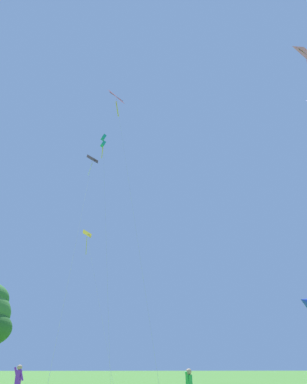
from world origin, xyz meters
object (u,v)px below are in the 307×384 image
(person_foreground_watcher, at_px, (18,381))
(kite_yellow_diamond, at_px, (88,242))
(kite_red_high, at_px, (117,104))
(kite_black_large, at_px, (91,168))
(kite_teal_box, at_px, (103,142))

(person_foreground_watcher, bearing_deg, kite_yellow_diamond, 88.09)
(kite_red_high, height_order, kite_black_large, kite_red_high)
(kite_red_high, distance_m, person_foreground_watcher, 30.49)
(kite_teal_box, bearing_deg, kite_yellow_diamond, 104.81)
(kite_yellow_diamond, relative_size, kite_red_high, 0.54)
(kite_teal_box, distance_m, kite_red_high, 4.66)
(kite_red_high, bearing_deg, kite_teal_box, 114.72)
(kite_red_high, distance_m, kite_black_large, 11.78)
(kite_yellow_diamond, bearing_deg, kite_red_high, -71.33)
(kite_black_large, bearing_deg, person_foreground_watcher, -100.95)
(kite_teal_box, relative_size, kite_red_high, 0.86)
(kite_black_large, bearing_deg, kite_yellow_diamond, 94.33)
(kite_teal_box, xyz_separation_m, kite_red_high, (1.47, -3.18, 3.07))
(kite_red_high, relative_size, person_foreground_watcher, 17.22)
(kite_yellow_diamond, height_order, person_foreground_watcher, kite_yellow_diamond)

